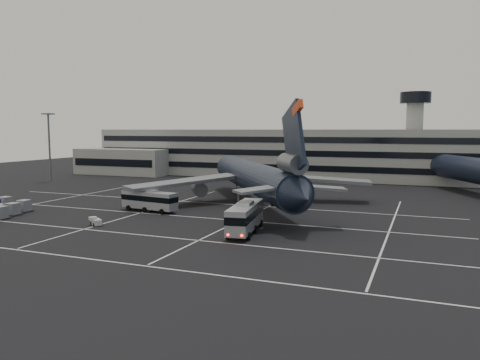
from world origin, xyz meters
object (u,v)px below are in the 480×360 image
Objects in this scene: trijet_main at (254,177)px; bus_near at (245,216)px; tug_a at (2,209)px; bus_far at (149,200)px.

trijet_main reaches higher than bus_near.
tug_a is (-36.45, -23.60, -4.54)m from trijet_main.
trijet_main is 23.61m from bus_near.
trijet_main is 4.08× the size of bus_near.
trijet_main reaches higher than tug_a.
bus_far is (-21.24, 9.36, -0.28)m from bus_near.
bus_far is at bearing -171.61° from trijet_main.
bus_far is at bearing 147.50° from bus_near.
tug_a is (-43.41, -1.23, -1.63)m from bus_near.
trijet_main is at bearing -38.84° from bus_far.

